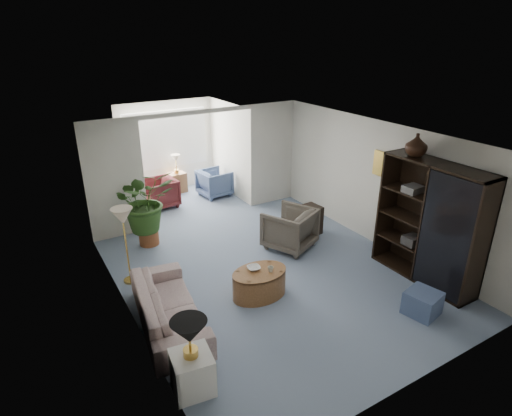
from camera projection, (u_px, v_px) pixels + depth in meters
floor at (273, 275)px, 7.64m from camera, size 6.00×6.00×0.00m
sunroom_floor at (186, 202)px, 10.87m from camera, size 2.60×2.60×0.00m
back_pier_left at (115, 180)px, 8.62m from camera, size 1.20×0.12×2.50m
back_pier_right at (272, 154)px, 10.42m from camera, size 1.20×0.12×2.50m
back_header at (198, 112)px, 9.05m from camera, size 2.60×0.12×0.10m
window_pane at (167, 139)px, 11.18m from camera, size 2.20×0.02×1.50m
window_blinds at (167, 140)px, 11.16m from camera, size 2.20×0.02×1.50m
framed_picture at (386, 165)px, 8.06m from camera, size 0.04×0.50×0.40m
sofa at (169, 307)px, 6.28m from camera, size 1.10×2.18×0.61m
end_table at (192, 373)px, 5.13m from camera, size 0.54×0.54×0.52m
table_lamp at (189, 332)px, 4.89m from camera, size 0.44×0.44×0.30m
floor_lamp at (122, 216)px, 6.98m from camera, size 0.36×0.36×0.28m
coffee_table at (259, 283)px, 7.00m from camera, size 1.10×1.10×0.45m
coffee_bowl at (254, 268)px, 6.96m from camera, size 0.25×0.25×0.05m
coffee_cup at (271, 269)px, 6.89m from camera, size 0.11×0.11×0.09m
wingback_chair at (290, 229)px, 8.48m from camera, size 1.18×1.19×0.82m
side_table_dark at (308, 220)px, 9.09m from camera, size 0.54×0.45×0.62m
entertainment_cabinet at (430, 223)px, 7.18m from camera, size 0.51×1.90×2.11m
cabinet_urn at (416, 145)px, 7.09m from camera, size 0.36×0.36×0.38m
ottoman at (422, 303)px, 6.56m from camera, size 0.56×0.56×0.38m
plant_pot at (149, 237)px, 8.70m from camera, size 0.40×0.40×0.32m
house_plant at (145, 201)px, 8.38m from camera, size 1.15×1.00×1.28m
sunroom_chair_blue at (215, 183)px, 11.16m from camera, size 0.84×0.82×0.70m
sunroom_chair_maroon at (160, 193)px, 10.44m from camera, size 0.86×0.84×0.72m
sunroom_table at (177, 183)px, 11.43m from camera, size 0.47×0.38×0.54m
shelf_clutter at (433, 224)px, 7.06m from camera, size 0.30×1.21×1.06m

